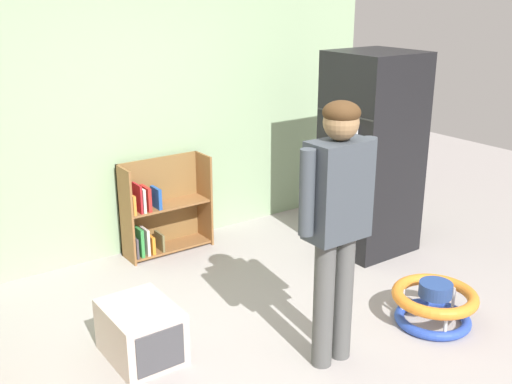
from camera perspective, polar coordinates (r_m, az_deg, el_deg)
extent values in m
plane|color=#A59D9B|center=(4.03, 3.74, -16.14)|extent=(12.00, 12.00, 0.00)
cube|color=#97B58A|center=(5.40, -11.86, 8.15)|extent=(5.20, 0.06, 2.70)
cube|color=black|center=(5.52, 10.69, 3.55)|extent=(0.70, 0.68, 1.78)
cylinder|color=silver|center=(5.13, 9.25, 3.51)|extent=(0.02, 0.02, 0.50)
cube|color=#333333|center=(5.19, 8.20, 7.17)|extent=(0.01, 0.67, 0.01)
cube|color=brown|center=(5.38, -12.01, -2.15)|extent=(0.02, 0.28, 0.85)
cube|color=brown|center=(5.71, -4.86, -0.57)|extent=(0.02, 0.28, 0.85)
cube|color=brown|center=(5.64, -8.94, -0.97)|extent=(0.80, 0.02, 0.85)
cube|color=brown|center=(5.68, -8.14, -5.09)|extent=(0.76, 0.24, 0.02)
cube|color=brown|center=(5.53, -8.33, -1.24)|extent=(0.76, 0.24, 0.02)
cube|color=#474047|center=(5.48, -11.31, -5.01)|extent=(0.02, 0.17, 0.19)
cube|color=orange|center=(5.33, -11.58, -1.08)|extent=(0.03, 0.17, 0.17)
cube|color=green|center=(5.48, -10.86, -4.56)|extent=(0.03, 0.17, 0.26)
cube|color=#AE1E25|center=(5.34, -10.98, -0.55)|extent=(0.02, 0.17, 0.25)
cube|color=beige|center=(5.51, -10.32, -4.50)|extent=(0.03, 0.17, 0.24)
cube|color=silver|center=(5.36, -10.69, -0.69)|extent=(0.02, 0.17, 0.21)
cube|color=orange|center=(5.54, -9.85, -4.77)|extent=(0.03, 0.17, 0.16)
cube|color=red|center=(5.38, -10.24, -0.59)|extent=(0.03, 0.17, 0.21)
cube|color=#6D6640|center=(5.58, -8.97, -4.56)|extent=(0.02, 0.17, 0.16)
cube|color=#214FA1|center=(5.42, -9.29, -0.53)|extent=(0.03, 0.17, 0.19)
cylinder|color=#4F504F|center=(3.87, 6.31, -10.33)|extent=(0.13, 0.13, 0.86)
cylinder|color=#4F504F|center=(3.97, 8.06, -9.64)|extent=(0.13, 0.13, 0.86)
cube|color=#3B4149|center=(3.63, 7.66, 0.18)|extent=(0.38, 0.22, 0.60)
cylinder|color=#3B4149|center=(3.47, 4.76, -0.08)|extent=(0.09, 0.09, 0.51)
cylinder|color=#3B4149|center=(3.78, 10.35, 1.28)|extent=(0.09, 0.09, 0.51)
sphere|color=olive|center=(3.52, 7.94, 6.43)|extent=(0.21, 0.21, 0.21)
ellipsoid|color=#432B16|center=(3.51, 7.98, 7.35)|extent=(0.22, 0.22, 0.14)
torus|color=#2A49B8|center=(4.65, 16.12, -11.28)|extent=(0.54, 0.54, 0.07)
torus|color=orange|center=(4.56, 16.33, -9.26)|extent=(0.60, 0.60, 0.08)
cylinder|color=navy|center=(4.54, 16.39, -8.70)|extent=(0.23, 0.23, 0.10)
cylinder|color=silver|center=(4.76, 17.92, -9.43)|extent=(0.02, 0.02, 0.18)
cylinder|color=silver|center=(4.63, 13.50, -9.85)|extent=(0.02, 0.02, 0.18)
cylinder|color=silver|center=(4.43, 17.26, -11.62)|extent=(0.02, 0.02, 0.18)
cube|color=beige|center=(4.12, -10.67, -12.66)|extent=(0.42, 0.54, 0.36)
cube|color=#424247|center=(3.90, -8.89, -14.45)|extent=(0.32, 0.01, 0.27)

